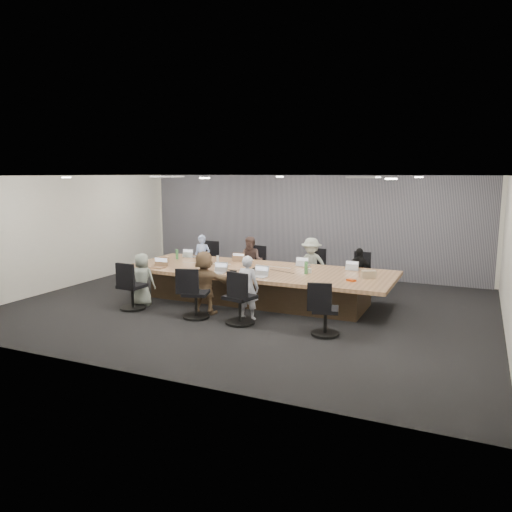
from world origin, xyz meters
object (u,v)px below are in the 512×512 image
at_px(chair_5, 196,297).
at_px(chair_7, 325,314).
at_px(laptop_0, 191,257).
at_px(laptop_3, 353,269).
at_px(canvas_bag, 369,274).
at_px(laptop_6, 259,277).
at_px(chair_0, 209,264).
at_px(chair_4, 132,290).
at_px(bottle_green_right, 306,268).
at_px(person_3, 358,272).
at_px(mug_brown, 162,260).
at_px(laptop_5, 217,273).
at_px(laptop_1, 242,260).
at_px(chair_3, 361,278).
at_px(chair_1, 257,269).
at_px(laptop_4, 157,267).
at_px(bottle_green_left, 177,254).
at_px(snack_packet, 351,280).
at_px(person_6, 248,288).
at_px(person_0, 202,258).
at_px(person_2, 311,265).
at_px(bottle_clear, 218,260).
at_px(person_1, 251,261).
at_px(person_4, 142,280).
at_px(conference_table, 258,284).
at_px(stapler, 233,272).
at_px(chair_6, 240,301).
at_px(person_5, 205,282).
at_px(laptop_2, 304,265).

bearing_deg(chair_5, chair_7, -17.08).
relative_size(laptop_0, laptop_3, 1.00).
bearing_deg(laptop_0, canvas_bag, 167.49).
bearing_deg(laptop_6, chair_0, 137.51).
relative_size(chair_4, bottle_green_right, 3.13).
bearing_deg(person_3, chair_7, -90.22).
relative_size(mug_brown, canvas_bag, 0.43).
bearing_deg(laptop_5, laptop_1, 92.03).
height_order(mug_brown, canvas_bag, canvas_bag).
bearing_deg(chair_3, chair_1, 10.64).
xyz_separation_m(laptop_4, mug_brown, (-0.29, 0.62, 0.05)).
bearing_deg(bottle_green_left, canvas_bag, -3.63).
distance_m(chair_5, bottle_green_right, 2.42).
distance_m(laptop_1, person_3, 2.81).
xyz_separation_m(laptop_5, snack_packet, (2.80, 0.40, 0.01)).
bearing_deg(person_6, canvas_bag, -144.41).
distance_m(person_0, canvas_bag, 4.86).
distance_m(person_6, laptop_6, 0.56).
bearing_deg(laptop_5, chair_7, -23.53).
distance_m(person_2, bottle_green_left, 3.33).
height_order(laptop_3, bottle_clear, bottle_clear).
bearing_deg(laptop_1, canvas_bag, 162.47).
distance_m(chair_7, snack_packet, 1.36).
relative_size(person_1, laptop_1, 3.95).
distance_m(person_1, bottle_green_right, 2.43).
height_order(person_3, person_4, person_3).
bearing_deg(bottle_clear, chair_3, 25.64).
bearing_deg(bottle_green_right, chair_0, 152.16).
xyz_separation_m(chair_5, laptop_6, (0.97, 0.90, 0.33)).
bearing_deg(laptop_4, mug_brown, 110.42).
bearing_deg(chair_7, bottle_green_left, 141.54).
xyz_separation_m(chair_4, bottle_green_right, (3.31, 1.61, 0.45)).
distance_m(conference_table, chair_3, 2.60).
height_order(person_2, bottle_clear, person_2).
bearing_deg(laptop_4, chair_5, -34.67).
relative_size(laptop_0, stapler, 1.81).
bearing_deg(mug_brown, stapler, -12.12).
bearing_deg(mug_brown, chair_0, 83.39).
distance_m(person_3, snack_packet, 1.77).
distance_m(conference_table, snack_packet, 2.27).
distance_m(chair_6, person_0, 4.01).
relative_size(chair_5, laptop_4, 2.39).
bearing_deg(chair_6, canvas_bag, 54.00).
height_order(chair_6, person_5, person_5).
bearing_deg(person_1, person_6, -75.26).
relative_size(laptop_1, laptop_2, 1.12).
height_order(person_0, person_4, person_0).
height_order(chair_3, person_2, person_2).
bearing_deg(snack_packet, person_0, 158.45).
bearing_deg(laptop_0, snack_packet, 161.47).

